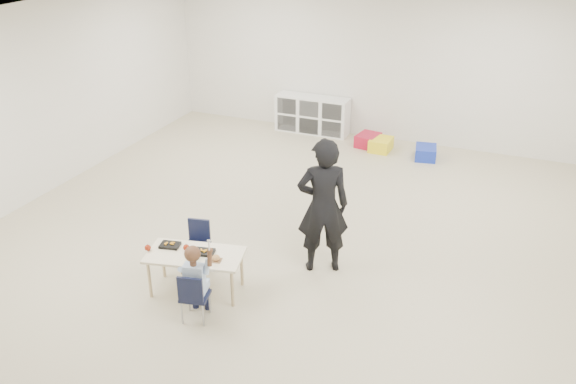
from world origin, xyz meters
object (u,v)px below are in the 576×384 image
at_px(cubby_shelf, 312,115).
at_px(chair_near, 195,295).
at_px(child, 194,282).
at_px(table, 196,272).
at_px(adult, 323,206).

bearing_deg(cubby_shelf, chair_near, -81.39).
distance_m(child, cubby_shelf, 5.96).
relative_size(table, chair_near, 1.97).
bearing_deg(adult, table, 15.04).
relative_size(chair_near, child, 0.63).
height_order(child, cubby_shelf, child).
height_order(chair_near, cubby_shelf, cubby_shelf).
bearing_deg(child, chair_near, 0.00).
height_order(child, adult, adult).
distance_m(chair_near, child, 0.17).
distance_m(table, cubby_shelf, 5.49).
bearing_deg(cubby_shelf, adult, -68.10).
relative_size(table, child, 1.25).
relative_size(cubby_shelf, adult, 0.84).
relative_size(child, cubby_shelf, 0.66).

